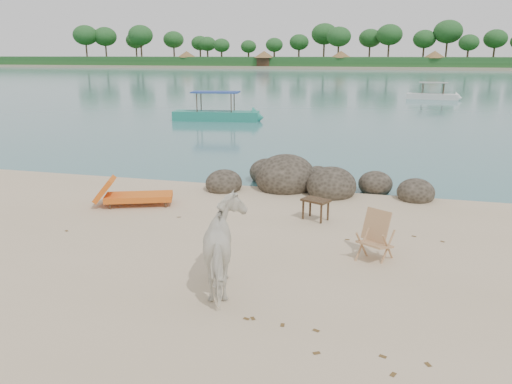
% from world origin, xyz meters
% --- Properties ---
extents(water, '(400.00, 400.00, 0.00)m').
position_xyz_m(water, '(0.00, 90.00, 0.00)').
color(water, '#3A7274').
rests_on(water, ground).
extents(far_shore, '(420.00, 90.00, 1.40)m').
position_xyz_m(far_shore, '(0.00, 170.00, 0.00)').
color(far_shore, tan).
rests_on(far_shore, ground).
extents(far_scenery, '(420.00, 18.00, 9.50)m').
position_xyz_m(far_scenery, '(0.03, 136.70, 3.14)').
color(far_scenery, '#1E4C1E').
rests_on(far_scenery, ground).
extents(boulders, '(6.44, 2.92, 1.35)m').
position_xyz_m(boulders, '(0.69, 6.14, 0.25)').
color(boulders, '#29241B').
rests_on(boulders, ground).
extents(cow, '(1.38, 1.95, 1.50)m').
position_xyz_m(cow, '(0.51, -0.63, 0.75)').
color(cow, white).
rests_on(cow, ground).
extents(side_table, '(0.74, 0.63, 0.51)m').
position_xyz_m(side_table, '(1.44, 3.34, 0.25)').
color(side_table, black).
rests_on(side_table, ground).
extents(lounge_chair, '(2.28, 1.48, 0.65)m').
position_xyz_m(lounge_chair, '(-3.22, 3.37, 0.32)').
color(lounge_chair, orange).
rests_on(lounge_chair, ground).
extents(deck_chair, '(0.83, 0.85, 0.92)m').
position_xyz_m(deck_chair, '(2.88, 1.24, 0.46)').
color(deck_chair, tan).
rests_on(deck_chair, ground).
extents(boat_near, '(5.92, 2.08, 2.83)m').
position_xyz_m(boat_near, '(-7.13, 20.83, 1.41)').
color(boat_near, '#21806D').
rests_on(boat_near, water).
extents(boat_mid, '(5.06, 1.91, 2.42)m').
position_xyz_m(boat_mid, '(6.77, 39.83, 1.21)').
color(boat_mid, silver).
rests_on(boat_mid, water).
extents(dead_leaves, '(8.50, 6.36, 0.00)m').
position_xyz_m(dead_leaves, '(1.23, -0.38, 0.00)').
color(dead_leaves, brown).
rests_on(dead_leaves, ground).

